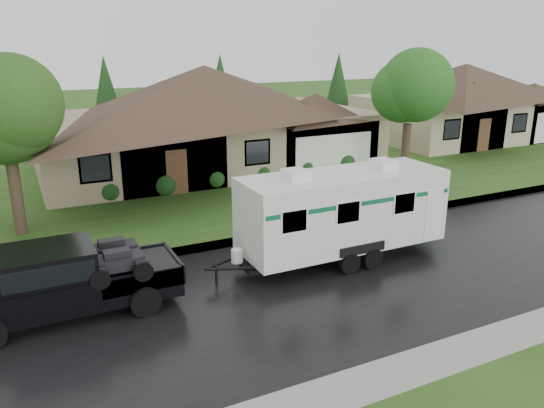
{
  "coord_description": "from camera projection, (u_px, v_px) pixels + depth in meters",
  "views": [
    {
      "loc": [
        -7.87,
        -14.45,
        7.08
      ],
      "look_at": [
        0.25,
        2.0,
        1.38
      ],
      "focal_mm": 35.0,
      "sensor_mm": 36.0,
      "label": 1
    }
  ],
  "objects": [
    {
      "name": "shrub_row",
      "position": [
        239.0,
        175.0,
        26.42
      ],
      "size": [
        13.6,
        1.0,
        1.0
      ],
      "color": "#143814",
      "rests_on": "lawn"
    },
    {
      "name": "tree_left_green",
      "position": [
        4.0,
        112.0,
        18.48
      ],
      "size": [
        3.93,
        3.93,
        6.5
      ],
      "color": "#382B1E",
      "rests_on": "lawn"
    },
    {
      "name": "house_neighbor",
      "position": [
        468.0,
        94.0,
        38.5
      ],
      "size": [
        15.12,
        9.72,
        6.45
      ],
      "color": "#C1AF8F",
      "rests_on": "lawn"
    },
    {
      "name": "lawn",
      "position": [
        169.0,
        166.0,
        30.62
      ],
      "size": [
        140.0,
        26.0,
        0.15
      ],
      "primitive_type": "cube",
      "color": "#294917",
      "rests_on": "ground"
    },
    {
      "name": "pickup_truck",
      "position": [
        60.0,
        279.0,
        13.93
      ],
      "size": [
        5.89,
        2.24,
        1.96
      ],
      "color": "black",
      "rests_on": "ground"
    },
    {
      "name": "tree_right_green",
      "position": [
        410.0,
        91.0,
        26.75
      ],
      "size": [
        3.87,
        3.87,
        6.4
      ],
      "color": "#382B1E",
      "rests_on": "lawn"
    },
    {
      "name": "ground",
      "position": [
        292.0,
        260.0,
        17.8
      ],
      "size": [
        140.0,
        140.0,
        0.0
      ],
      "primitive_type": "plane",
      "color": "#294917",
      "rests_on": "ground"
    },
    {
      "name": "curb",
      "position": [
        263.0,
        237.0,
        19.7
      ],
      "size": [
        140.0,
        0.5,
        0.15
      ],
      "primitive_type": "cube",
      "color": "gray",
      "rests_on": "ground"
    },
    {
      "name": "travel_trailer",
      "position": [
        342.0,
        210.0,
        17.45
      ],
      "size": [
        7.27,
        2.55,
        3.26
      ],
      "color": "silver",
      "rests_on": "ground"
    },
    {
      "name": "house_main",
      "position": [
        211.0,
        105.0,
        29.55
      ],
      "size": [
        19.44,
        10.8,
        6.9
      ],
      "color": "#9B8469",
      "rests_on": "lawn"
    },
    {
      "name": "road",
      "position": [
        323.0,
        283.0,
        16.08
      ],
      "size": [
        140.0,
        8.0,
        0.01
      ],
      "primitive_type": "cube",
      "color": "black",
      "rests_on": "ground"
    }
  ]
}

